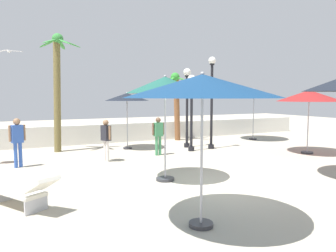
% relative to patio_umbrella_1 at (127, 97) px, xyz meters
% --- Properties ---
extents(ground_plane, '(56.00, 56.00, 0.00)m').
position_rel_patio_umbrella_1_xyz_m(ground_plane, '(0.22, -7.17, -2.42)').
color(ground_plane, '#B2A893').
extents(boundary_wall, '(25.20, 0.30, 1.00)m').
position_rel_patio_umbrella_1_xyz_m(boundary_wall, '(0.22, 2.34, -1.92)').
color(boundary_wall, silver).
rests_on(boundary_wall, ground_plane).
extents(patio_umbrella_1, '(2.05, 2.05, 2.68)m').
position_rel_patio_umbrella_1_xyz_m(patio_umbrella_1, '(0.00, 0.00, 0.00)').
color(patio_umbrella_1, '#333338').
rests_on(patio_umbrella_1, ground_plane).
extents(patio_umbrella_2, '(2.73, 2.73, 2.79)m').
position_rel_patio_umbrella_1_xyz_m(patio_umbrella_2, '(6.60, -4.62, 0.06)').
color(patio_umbrella_2, '#333338').
rests_on(patio_umbrella_2, ground_plane).
extents(patio_umbrella_3, '(2.29, 2.29, 3.10)m').
position_rel_patio_umbrella_1_xyz_m(patio_umbrella_3, '(-0.90, -5.92, 0.36)').
color(patio_umbrella_3, '#333338').
rests_on(patio_umbrella_3, ground_plane).
extents(patio_umbrella_4, '(2.94, 2.94, 2.94)m').
position_rel_patio_umbrella_1_xyz_m(patio_umbrella_4, '(-1.77, -9.27, 0.24)').
color(patio_umbrella_4, '#333338').
rests_on(patio_umbrella_4, ground_plane).
extents(patio_umbrella_5, '(2.76, 2.76, 2.95)m').
position_rel_patio_umbrella_1_xyz_m(patio_umbrella_5, '(7.53, -0.10, 0.22)').
color(patio_umbrella_5, '#333338').
rests_on(patio_umbrella_5, ground_plane).
extents(palm_tree_0, '(2.11, 2.16, 3.79)m').
position_rel_patio_umbrella_1_xyz_m(palm_tree_0, '(3.48, 1.66, -0.04)').
color(palm_tree_0, brown).
rests_on(palm_tree_0, ground_plane).
extents(palm_tree_1, '(1.76, 1.89, 5.22)m').
position_rel_patio_umbrella_1_xyz_m(palm_tree_1, '(-2.98, 0.68, 0.74)').
color(palm_tree_1, brown).
rests_on(palm_tree_1, ground_plane).
extents(lamp_post_0, '(0.39, 0.39, 3.43)m').
position_rel_patio_umbrella_1_xyz_m(lamp_post_0, '(2.42, -1.81, -0.22)').
color(lamp_post_0, black).
rests_on(lamp_post_0, ground_plane).
extents(lamp_post_1, '(0.37, 0.37, 3.81)m').
position_rel_patio_umbrella_1_xyz_m(lamp_post_1, '(2.76, -0.81, -0.06)').
color(lamp_post_1, black).
rests_on(lamp_post_1, ground_plane).
extents(lamp_post_3, '(0.35, 0.35, 4.30)m').
position_rel_patio_umbrella_1_xyz_m(lamp_post_3, '(3.58, -1.69, 0.13)').
color(lamp_post_3, black).
rests_on(lamp_post_3, ground_plane).
extents(lounge_chair_0, '(1.42, 1.88, 0.83)m').
position_rel_patio_umbrella_1_xyz_m(lounge_chair_0, '(-4.75, -6.70, -2.02)').
color(lounge_chair_0, '#B7B7BC').
rests_on(lounge_chair_0, ground_plane).
extents(guest_0, '(0.54, 0.32, 1.73)m').
position_rel_patio_umbrella_1_xyz_m(guest_0, '(-4.74, -2.07, -1.37)').
color(guest_0, '#3359B2').
rests_on(guest_0, ground_plane).
extents(guest_1, '(0.35, 0.53, 1.60)m').
position_rel_patio_umbrella_1_xyz_m(guest_1, '(-1.70, -2.43, -1.46)').
color(guest_1, silver).
rests_on(guest_1, ground_plane).
extents(guest_2, '(0.56, 0.26, 1.60)m').
position_rel_patio_umbrella_1_xyz_m(guest_2, '(0.63, -2.11, -1.46)').
color(guest_2, '#3F8C59').
rests_on(guest_2, ground_plane).
extents(seagull_0, '(1.30, 0.67, 0.16)m').
position_rel_patio_umbrella_1_xyz_m(seagull_0, '(-4.82, 3.90, 2.30)').
color(seagull_0, white).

